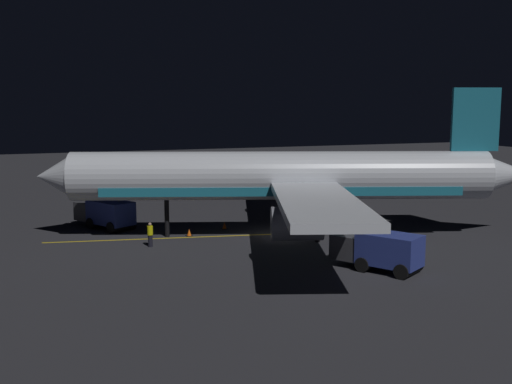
# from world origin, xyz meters

# --- Properties ---
(ground_plane) EXTENTS (180.00, 180.00, 0.20)m
(ground_plane) POSITION_xyz_m (0.00, 0.00, -0.10)
(ground_plane) COLOR #2C2C31
(apron_guide_stripe) EXTENTS (5.42, 26.33, 0.01)m
(apron_guide_stripe) POSITION_xyz_m (1.45, 4.00, 0.00)
(apron_guide_stripe) COLOR gold
(apron_guide_stripe) RESTS_ON ground_plane
(airliner) EXTENTS (34.37, 36.83, 11.23)m
(airliner) POSITION_xyz_m (-0.20, -0.57, 4.46)
(airliner) COLOR silver
(airliner) RESTS_ON ground_plane
(baggage_truck) EXTENTS (5.94, 4.57, 2.29)m
(baggage_truck) POSITION_xyz_m (7.79, 12.06, 1.19)
(baggage_truck) COLOR navy
(baggage_truck) RESTS_ON ground_plane
(catering_truck) EXTENTS (5.70, 4.57, 2.32)m
(catering_truck) POSITION_xyz_m (-11.12, -1.75, 1.19)
(catering_truck) COLOR navy
(catering_truck) RESTS_ON ground_plane
(ground_crew_worker) EXTENTS (0.40, 0.40, 1.74)m
(ground_crew_worker) POSITION_xyz_m (0.01, 10.01, 0.89)
(ground_crew_worker) COLOR black
(ground_crew_worker) RESTS_ON ground_plane
(traffic_cone_near_left) EXTENTS (0.50, 0.50, 0.55)m
(traffic_cone_near_left) POSITION_xyz_m (2.43, 6.54, 0.25)
(traffic_cone_near_left) COLOR #EA590F
(traffic_cone_near_left) RESTS_ON ground_plane
(traffic_cone_near_right) EXTENTS (0.50, 0.50, 0.55)m
(traffic_cone_near_right) POSITION_xyz_m (4.04, 3.18, 0.25)
(traffic_cone_near_right) COLOR #EA590F
(traffic_cone_near_right) RESTS_ON ground_plane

